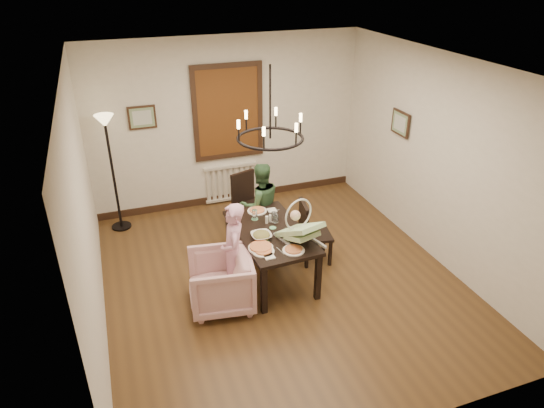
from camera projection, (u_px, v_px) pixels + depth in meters
room_shell at (272, 173)px, 6.15m from camera, size 4.51×5.00×2.81m
dining_table at (270, 236)px, 6.29m from camera, size 0.90×1.52×0.70m
chair_far at (250, 204)px, 7.41m from camera, size 0.52×0.52×0.94m
chair_right at (316, 232)px, 6.68m from camera, size 0.47×0.47×0.93m
armchair at (221, 282)px, 5.85m from camera, size 0.87×0.86×0.70m
elderly_woman at (234, 260)px, 5.93m from camera, size 0.34×0.44×1.07m
seated_man at (260, 211)px, 7.07m from camera, size 0.53×0.42×1.05m
baby_bouncer at (300, 228)px, 5.92m from camera, size 0.58×0.69×0.39m
salad_bowl at (261, 235)px, 6.06m from camera, size 0.31×0.31×0.08m
pizza_platter at (261, 247)px, 5.85m from camera, size 0.30×0.30×0.04m
drinking_glass at (276, 219)px, 6.39m from camera, size 0.06×0.06×0.12m
window_blinds at (228, 112)px, 7.80m from camera, size 1.00×0.03×1.40m
radiator at (231, 182)px, 8.40m from camera, size 0.92×0.12×0.62m
picture_back at (142, 117)px, 7.38m from camera, size 0.42×0.03×0.36m
picture_right at (401, 123)px, 7.14m from camera, size 0.03×0.42×0.36m
floor_lamp at (113, 175)px, 7.30m from camera, size 0.30×0.30×1.80m
chandelier at (270, 138)px, 5.67m from camera, size 0.80×0.80×0.04m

